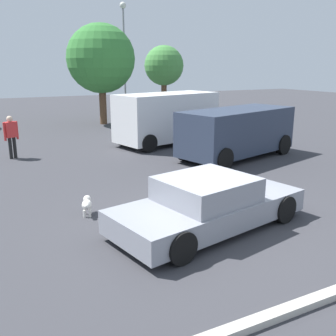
% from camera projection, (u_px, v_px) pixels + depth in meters
% --- Properties ---
extents(ground_plane, '(80.00, 80.00, 0.00)m').
position_uv_depth(ground_plane, '(204.00, 224.00, 8.80)').
color(ground_plane, '#38383D').
extents(sedan_foreground, '(4.79, 2.70, 1.18)m').
position_uv_depth(sedan_foreground, '(208.00, 204.00, 8.50)').
color(sedan_foreground, gray).
rests_on(sedan_foreground, ground_plane).
extents(dog, '(0.33, 0.57, 0.44)m').
position_uv_depth(dog, '(87.00, 204.00, 9.29)').
color(dog, white).
rests_on(dog, ground_plane).
extents(van_white, '(5.14, 3.08, 2.30)m').
position_uv_depth(van_white, '(167.00, 117.00, 17.64)').
color(van_white, white).
rests_on(van_white, ground_plane).
extents(suv_dark, '(5.30, 3.23, 1.90)m').
position_uv_depth(suv_dark, '(237.00, 131.00, 14.96)').
color(suv_dark, '#2D384C').
rests_on(suv_dark, ground_plane).
extents(pedestrian, '(0.55, 0.35, 1.67)m').
position_uv_depth(pedestrian, '(11.00, 133.00, 14.80)').
color(pedestrian, black).
rests_on(pedestrian, ground_plane).
extents(parking_curb, '(9.87, 0.20, 0.12)m').
position_uv_depth(parking_curb, '(321.00, 298.00, 5.90)').
color(parking_curb, '#B7B2A8').
rests_on(parking_curb, ground_plane).
extents(light_post_near, '(0.44, 0.44, 7.78)m').
position_uv_depth(light_post_near, '(124.00, 42.00, 27.28)').
color(light_post_near, gray).
rests_on(light_post_near, ground_plane).
extents(tree_back_left, '(3.04, 3.04, 5.05)m').
position_uv_depth(tree_back_left, '(164.00, 66.00, 29.74)').
color(tree_back_left, brown).
rests_on(tree_back_left, ground_plane).
extents(tree_back_right, '(4.09, 4.09, 5.97)m').
position_uv_depth(tree_back_right, '(101.00, 59.00, 22.99)').
color(tree_back_right, brown).
rests_on(tree_back_right, ground_plane).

